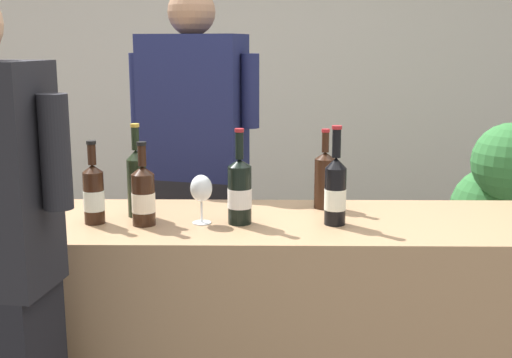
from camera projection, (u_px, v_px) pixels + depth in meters
The scene contains 11 objects.
wall_back at pixel (243, 63), 4.82m from camera, with size 8.00×0.10×2.80m, color beige.
counter at pixel (222, 338), 2.47m from camera, with size 2.52×0.62×0.92m, color #9E7A56.
wine_bottle_0 at pixel (143, 196), 2.29m from camera, with size 0.08×0.08×0.29m.
wine_bottle_1 at pixel (137, 180), 2.40m from camera, with size 0.07×0.07×0.34m.
wine_bottle_2 at pixel (335, 190), 2.29m from camera, with size 0.08×0.08×0.35m.
wine_bottle_3 at pixel (94, 194), 2.31m from camera, with size 0.07×0.07×0.29m.
wine_bottle_4 at pixel (240, 191), 2.30m from camera, with size 0.09×0.09×0.34m.
wine_bottle_5 at pixel (325, 178), 2.52m from camera, with size 0.08×0.08×0.31m.
wine_glass at pixel (201, 190), 2.30m from camera, with size 0.08×0.08×0.17m.
person_server at pixel (195, 191), 3.05m from camera, with size 0.60×0.35×1.78m.
potted_shrub at pixel (508, 199), 3.49m from camera, with size 0.58×0.63×1.15m.
Camera 1 is at (0.16, -2.29, 1.54)m, focal length 46.25 mm.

